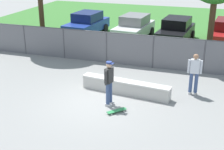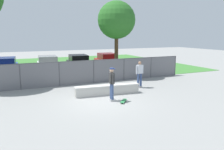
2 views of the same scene
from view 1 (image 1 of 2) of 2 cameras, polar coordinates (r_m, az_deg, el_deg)
name	(u,v)px [view 1 (image 1 of 2)]	position (r m, az deg, el deg)	size (l,w,h in m)	color
ground_plane	(98,102)	(13.09, -2.61, -4.84)	(80.00, 80.00, 0.00)	gray
grass_strip	(162,26)	(26.99, 9.04, 8.75)	(30.03, 20.00, 0.02)	#3D7A33
concrete_ledge	(125,87)	(13.73, 2.42, -2.16)	(4.01, 0.91, 0.60)	#B7B5AD
skateboarder	(109,81)	(12.40, -0.53, -1.13)	(0.34, 0.59, 1.84)	beige
skateboard	(117,111)	(12.24, 0.84, -6.42)	(0.68, 0.73, 0.09)	#2D8C4C
chainlink_fence	(129,48)	(16.99, 3.12, 4.82)	(18.10, 0.07, 1.75)	#4C4C51
car_blue	(87,24)	(23.54, -4.53, 9.17)	(2.30, 4.34, 1.66)	#233D9E
car_white	(134,27)	(22.43, 3.99, 8.58)	(2.30, 4.34, 1.66)	silver
car_black	(176,30)	(21.82, 11.42, 7.85)	(2.30, 4.34, 1.66)	black
bystander	(194,72)	(13.82, 14.57, 0.46)	(0.60, 0.29, 1.82)	beige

